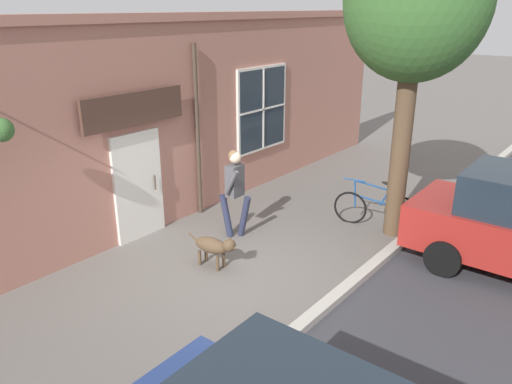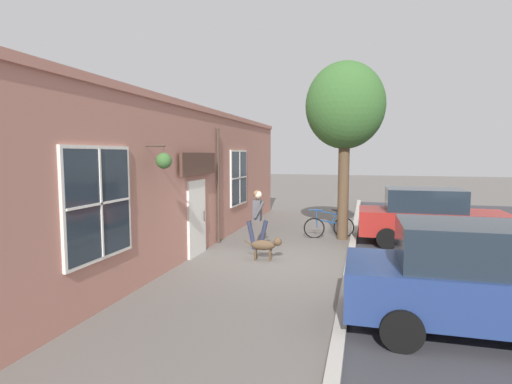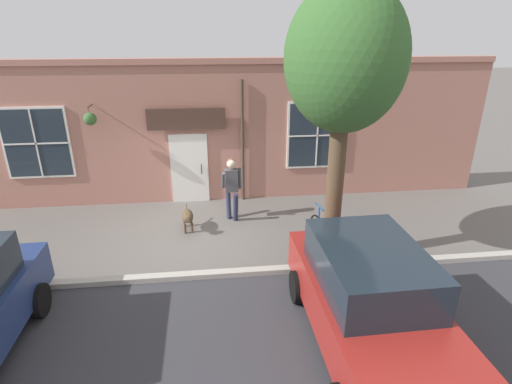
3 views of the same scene
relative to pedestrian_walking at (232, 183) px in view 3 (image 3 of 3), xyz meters
The scene contains 7 objects.
ground_plane 1.70m from the pedestrian_walking, 56.51° to the right, with size 90.00×90.00×0.00m, color #66605B.
storefront_facade 2.21m from the pedestrian_walking, 145.10° to the right, with size 0.95×18.00×4.17m.
pedestrian_walking is the anchor object (origin of this frame).
dog_on_leash 1.46m from the pedestrian_walking, 65.16° to the right, with size 1.06×0.36×0.64m.
street_tree_by_curb 4.49m from the pedestrian_walking, 40.31° to the left, with size 2.55×2.29×5.78m.
leaning_bicycle 2.99m from the pedestrian_walking, 48.96° to the left, with size 1.65×0.59×1.01m.
parked_car_mid_block 5.34m from the pedestrian_walking, 20.97° to the left, with size 4.32×1.98×1.75m.
Camera 3 is at (9.25, 0.61, 4.87)m, focal length 28.00 mm.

